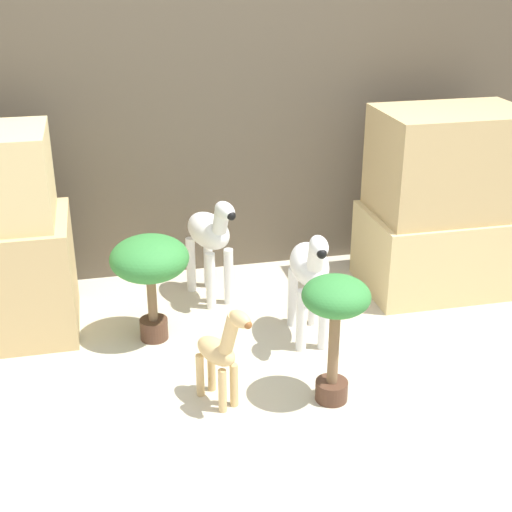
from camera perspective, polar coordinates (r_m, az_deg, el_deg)
The scene contains 8 objects.
ground_plane at distance 2.97m, azimuth 1.94°, elevation -13.79°, with size 14.00×14.00×0.00m, color beige.
wall_back at distance 4.05m, azimuth -3.95°, elevation 13.63°, with size 6.40×0.08×2.20m.
rock_pillar_right at distance 4.06m, azimuth 14.88°, elevation 3.95°, with size 0.85×0.58×1.01m.
zebra_right at distance 3.42m, azimuth 4.35°, elevation -1.23°, with size 0.21×0.46×0.62m.
zebra_left at distance 3.82m, azimuth -3.66°, elevation 1.56°, with size 0.28×0.46×0.62m.
giraffe_figurine at distance 2.98m, azimuth -2.83°, elevation -7.65°, with size 0.23×0.33×0.50m.
potted_palm_front at distance 2.93m, azimuth 6.38°, elevation -4.32°, with size 0.28×0.28×0.58m.
potted_palm_back at distance 3.43m, azimuth -8.50°, elevation -0.60°, with size 0.38×0.38×0.54m.
Camera 1 is at (-0.62, -2.27, 1.81)m, focal length 50.00 mm.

